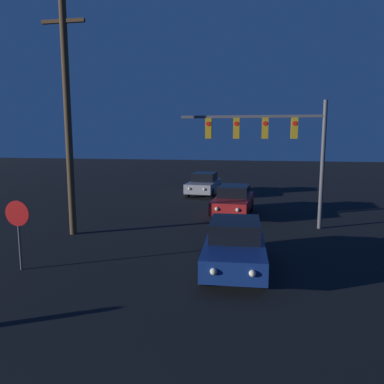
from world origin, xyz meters
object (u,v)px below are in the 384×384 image
object	(u,v)px
car_mid	(233,200)
stop_sign	(18,222)
utility_pole	(68,116)
car_far	(204,184)
traffic_signal_mast	(274,138)
car_near	(235,245)

from	to	relation	value
car_mid	stop_sign	world-z (taller)	stop_sign
car_mid	utility_pole	distance (m)	9.03
car_mid	car_far	bearing A→B (deg)	-64.90
traffic_signal_mast	car_near	bearing A→B (deg)	-102.47
car_far	stop_sign	xyz separation A→B (m)	(-3.44, -15.44, 0.75)
car_mid	traffic_signal_mast	world-z (taller)	traffic_signal_mast
car_mid	stop_sign	size ratio (longest dim) A/B	2.03
car_near	car_far	size ratio (longest dim) A/B	0.99
traffic_signal_mast	utility_pole	world-z (taller)	utility_pole
stop_sign	traffic_signal_mast	bearing A→B (deg)	42.09
car_mid	car_far	size ratio (longest dim) A/B	1.00
car_near	traffic_signal_mast	world-z (taller)	traffic_signal_mast
car_near	car_mid	xyz separation A→B (m)	(-0.57, 7.97, 0.00)
car_mid	stop_sign	bearing A→B (deg)	61.13
traffic_signal_mast	car_mid	bearing A→B (deg)	130.56
car_far	utility_pole	bearing A→B (deg)	74.91
traffic_signal_mast	utility_pole	size ratio (longest dim) A/B	0.67
car_mid	utility_pole	xyz separation A→B (m)	(-6.34, -4.96, 4.09)
traffic_signal_mast	stop_sign	distance (m)	10.71
car_far	traffic_signal_mast	size ratio (longest dim) A/B	0.69
car_near	car_mid	distance (m)	8.00
car_mid	traffic_signal_mast	bearing A→B (deg)	134.38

